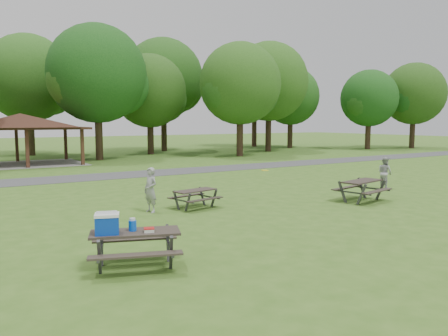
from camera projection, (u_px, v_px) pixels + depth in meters
ground at (264, 221)px, 14.04m from camera, size 160.00×160.00×0.00m
asphalt_path at (120, 175)px, 25.83m from camera, size 120.00×3.20×0.02m
pavilion at (20, 123)px, 31.81m from camera, size 8.60×7.01×3.76m
tree_row_e at (98, 77)px, 35.49m from camera, size 8.40×8.00×11.02m
tree_row_f at (151, 93)px, 41.71m from camera, size 7.35×7.00×9.55m
tree_row_g at (241, 86)px, 39.35m from camera, size 7.77×7.40×10.25m
tree_row_h at (269, 84)px, 45.40m from camera, size 8.61×8.20×11.37m
tree_row_i at (291, 98)px, 51.63m from camera, size 7.14×6.80×9.52m
tree_row_j at (369, 100)px, 49.37m from camera, size 6.72×6.40×8.96m
tree_deep_b at (30, 81)px, 40.10m from camera, size 8.40×8.00×11.13m
tree_deep_c at (164, 81)px, 46.08m from camera, size 8.82×8.40×11.90m
tree_deep_d at (255, 90)px, 54.25m from camera, size 8.40×8.00×11.27m
tree_flank_right at (414, 96)px, 51.21m from camera, size 7.56×7.20×9.97m
picnic_table_near at (126, 234)px, 9.48m from camera, size 2.34×2.11×1.34m
picnic_table_middle at (195, 194)px, 16.11m from camera, size 1.85×1.59×0.70m
picnic_table_far at (362, 185)px, 17.50m from camera, size 2.27×1.96×0.86m
frisbee_in_flight at (265, 170)px, 17.52m from camera, size 0.34×0.34×0.02m
frisbee_thrower at (151, 190)px, 15.33m from camera, size 0.53×0.66×1.59m
frisbee_catcher at (385, 173)px, 20.74m from camera, size 0.65×0.80×1.51m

